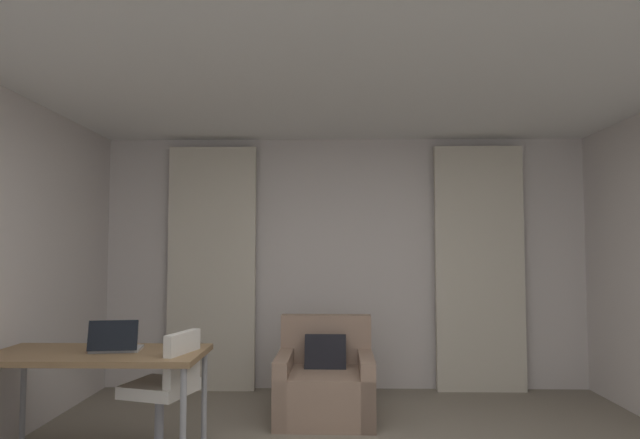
{
  "coord_description": "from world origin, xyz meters",
  "views": [
    {
      "loc": [
        -0.16,
        -2.56,
        1.43
      ],
      "look_at": [
        -0.23,
        1.43,
        1.66
      ],
      "focal_mm": 29.75,
      "sensor_mm": 36.0,
      "label": 1
    }
  ],
  "objects_px": {
    "desk": "(98,361)",
    "desk_chair": "(165,405)",
    "laptop": "(116,345)",
    "armchair": "(325,384)"
  },
  "relations": [
    {
      "from": "desk_chair",
      "to": "laptop",
      "type": "height_order",
      "value": "laptop"
    },
    {
      "from": "desk",
      "to": "desk_chair",
      "type": "xyz_separation_m",
      "value": [
        0.46,
        -0.01,
        -0.29
      ]
    },
    {
      "from": "desk",
      "to": "desk_chair",
      "type": "distance_m",
      "value": 0.55
    },
    {
      "from": "armchair",
      "to": "laptop",
      "type": "bearing_deg",
      "value": -145.09
    },
    {
      "from": "laptop",
      "to": "desk",
      "type": "bearing_deg",
      "value": -172.5
    },
    {
      "from": "laptop",
      "to": "desk_chair",
      "type": "bearing_deg",
      "value": -4.17
    },
    {
      "from": "desk",
      "to": "laptop",
      "type": "height_order",
      "value": "laptop"
    },
    {
      "from": "desk",
      "to": "desk_chair",
      "type": "height_order",
      "value": "desk_chair"
    },
    {
      "from": "desk_chair",
      "to": "laptop",
      "type": "bearing_deg",
      "value": 175.83
    },
    {
      "from": "armchair",
      "to": "desk",
      "type": "distance_m",
      "value": 1.88
    }
  ]
}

